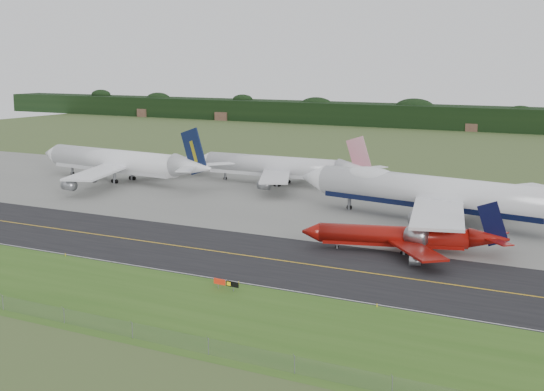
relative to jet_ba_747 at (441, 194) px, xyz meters
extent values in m
plane|color=#3D5427|center=(-21.44, -41.73, -6.70)|extent=(600.00, 600.00, 0.00)
cube|color=#325B1A|center=(-21.44, -76.73, -6.69)|extent=(400.00, 30.00, 0.01)
cube|color=black|center=(-21.44, -45.73, -6.69)|extent=(400.00, 32.00, 0.02)
cube|color=slate|center=(-21.44, 9.27, -6.69)|extent=(400.00, 78.00, 0.01)
cube|color=gold|center=(-21.44, -45.73, -6.67)|extent=(400.00, 0.40, 0.00)
cube|color=silver|center=(-21.44, -61.23, -6.67)|extent=(400.00, 0.25, 0.00)
plane|color=slate|center=(-21.44, -89.73, -5.60)|extent=(320.00, 0.00, 320.00)
cylinder|color=slate|center=(-21.44, -89.73, -5.60)|extent=(0.10, 0.10, 2.20)
cube|color=black|center=(-21.44, 233.27, -0.70)|extent=(700.00, 24.00, 12.00)
cylinder|color=white|center=(-2.78, 0.47, 0.21)|extent=(56.55, 16.42, 7.13)
cube|color=black|center=(-2.78, 0.47, -2.11)|extent=(53.49, 14.20, 2.50)
cone|color=white|center=(-33.92, 5.76, 0.21)|extent=(8.11, 8.20, 7.13)
ellipsoid|color=white|center=(-18.28, 3.10, 2.17)|extent=(15.35, 8.41, 4.55)
cube|color=white|center=(4.17, -16.82, -1.04)|extent=(18.20, 33.32, 0.61)
cube|color=white|center=(9.49, 14.50, -1.04)|extent=(26.40, 31.91, 0.61)
cylinder|color=gray|center=(-0.03, -15.41, -2.98)|extent=(4.34, 3.60, 2.99)
cylinder|color=gray|center=(5.05, 14.56, -2.98)|extent=(4.34, 3.60, 2.99)
cylinder|color=gray|center=(4.01, -30.11, -2.98)|extent=(4.34, 3.60, 2.99)
cylinder|color=gray|center=(13.72, 27.10, -2.98)|extent=(4.34, 3.60, 2.99)
cylinder|color=black|center=(-23.82, 4.04, -6.05)|extent=(1.36, 0.78, 1.28)
cylinder|color=slate|center=(0.99, -4.15, -4.31)|extent=(1.15, 1.15, 4.77)
cylinder|color=black|center=(0.99, -4.15, -6.05)|extent=(1.37, 0.85, 1.28)
cylinder|color=slate|center=(2.30, 3.59, -4.31)|extent=(1.15, 1.15, 4.77)
cylinder|color=black|center=(2.30, 3.59, -6.05)|extent=(1.37, 0.85, 1.28)
cylinder|color=maroon|center=(-0.80, -29.59, -3.60)|extent=(28.00, 11.59, 3.80)
cube|color=maroon|center=(-0.80, -29.59, -4.83)|extent=(26.38, 10.29, 1.33)
cone|color=maroon|center=(-15.94, -34.06, -3.60)|extent=(4.44, 4.64, 3.80)
cone|color=maroon|center=(16.21, -24.56, -3.31)|extent=(8.18, 5.74, 3.80)
cube|color=maroon|center=(6.03, -35.72, -4.26)|extent=(14.15, 15.07, 0.43)
cube|color=maroon|center=(1.60, -20.73, -4.26)|extent=(7.33, 16.21, 0.43)
cube|color=black|center=(16.72, -24.41, -0.45)|extent=(5.84, 1.99, 8.65)
cylinder|color=gray|center=(6.82, -39.39, -5.30)|extent=(2.44, 2.12, 1.60)
cylinder|color=gray|center=(0.27, -17.22, -5.30)|extent=(2.44, 2.12, 1.60)
cylinder|color=black|center=(-11.03, -32.61, -6.35)|extent=(0.74, 0.49, 0.68)
cylinder|color=slate|center=(1.95, -30.96, -5.72)|extent=(0.66, 0.66, 1.96)
cylinder|color=black|center=(1.95, -30.96, -6.35)|extent=(0.75, 0.52, 0.68)
cylinder|color=slate|center=(0.76, -26.95, -5.72)|extent=(0.66, 0.66, 1.96)
cylinder|color=black|center=(0.76, -26.95, -6.35)|extent=(0.75, 0.52, 0.68)
cylinder|color=white|center=(-104.38, 12.26, -0.51)|extent=(49.72, 11.71, 6.63)
cube|color=silver|center=(-104.38, 12.26, -2.67)|extent=(47.10, 9.81, 2.32)
cone|color=white|center=(-131.96, 15.14, -0.51)|extent=(6.82, 7.23, 6.63)
cone|color=white|center=(-73.39, 9.02, -0.01)|extent=(13.63, 7.94, 6.63)
cube|color=white|center=(-97.03, -3.32, -1.67)|extent=(18.03, 30.76, 0.59)
cube|color=white|center=(-93.97, 25.99, -1.67)|extent=(22.79, 29.85, 0.59)
cube|color=#0C1637|center=(-72.65, 8.95, 4.36)|extent=(9.28, 1.49, 13.37)
cylinder|color=gray|center=(-100.81, -2.28, -3.48)|extent=(3.89, 3.14, 2.78)
cylinder|color=gray|center=(-97.88, 25.75, -3.48)|extent=(3.89, 3.14, 2.78)
cylinder|color=gray|center=(-96.20, -15.64, -3.48)|extent=(3.89, 3.14, 2.78)
cylinder|color=gray|center=(-90.61, 37.87, -3.48)|extent=(3.89, 3.14, 2.78)
cylinder|color=black|center=(-123.01, 14.21, -6.10)|extent=(1.24, 0.66, 1.19)
cylinder|color=slate|center=(-100.84, 8.23, -4.60)|extent=(1.02, 1.02, 4.20)
cylinder|color=black|center=(-100.84, 8.23, -6.10)|extent=(1.25, 0.72, 1.19)
cylinder|color=slate|center=(-100.08, 15.48, -4.60)|extent=(1.02, 1.02, 4.20)
cylinder|color=black|center=(-100.08, 15.48, -6.10)|extent=(1.25, 0.72, 1.19)
cylinder|color=silver|center=(-58.98, 29.11, -1.23)|extent=(42.38, 6.42, 5.88)
cube|color=white|center=(-58.98, 29.11, -3.14)|extent=(40.25, 4.92, 2.06)
cone|color=silver|center=(-82.78, 28.81, -1.23)|extent=(5.36, 5.94, 5.88)
cone|color=silver|center=(-32.24, 29.46, -0.78)|extent=(11.24, 6.02, 5.88)
cube|color=silver|center=(-51.41, 17.09, -2.25)|extent=(17.41, 25.15, 0.53)
cube|color=silver|center=(-51.72, 41.32, -2.25)|extent=(16.92, 25.23, 0.53)
cube|color=#A50B2F|center=(-31.58, 29.46, 3.03)|extent=(8.11, 0.57, 11.68)
cylinder|color=gray|center=(-51.69, 11.29, -3.86)|extent=(3.24, 2.51, 2.47)
cylinder|color=gray|center=(-52.15, 47.12, -3.86)|extent=(3.24, 2.51, 2.47)
cylinder|color=black|center=(-75.06, 28.91, -6.17)|extent=(1.06, 0.49, 1.06)
cylinder|color=slate|center=(-55.55, 25.92, -4.84)|extent=(0.83, 0.83, 3.71)
cylinder|color=black|center=(-55.55, 25.92, -6.17)|extent=(1.06, 0.54, 1.06)
cylinder|color=slate|center=(-55.64, 32.39, -4.84)|extent=(0.83, 0.83, 3.71)
cylinder|color=black|center=(-55.64, 32.39, -6.17)|extent=(1.06, 0.54, 1.06)
cylinder|color=slate|center=(-17.40, -65.61, -6.35)|extent=(0.12, 0.12, 0.70)
cylinder|color=slate|center=(-14.41, -65.84, -6.35)|extent=(0.12, 0.12, 0.70)
cube|color=#A9200D|center=(-17.10, -65.64, -5.55)|extent=(2.21, 0.34, 0.90)
cube|color=black|center=(-15.20, -65.78, -5.55)|extent=(1.01, 0.25, 0.90)
cube|color=black|center=(-14.01, -65.87, -5.55)|extent=(1.21, 0.27, 0.90)
cylinder|color=yellow|center=(-53.41, -62.23, -6.45)|extent=(0.16, 0.16, 0.50)
cylinder|color=yellow|center=(-15.60, -62.23, -6.45)|extent=(0.16, 0.16, 0.50)
cylinder|color=yellow|center=(8.41, -62.23, -6.45)|extent=(0.16, 0.16, 0.50)
camera|label=1|loc=(46.11, -164.43, 29.64)|focal=50.00mm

